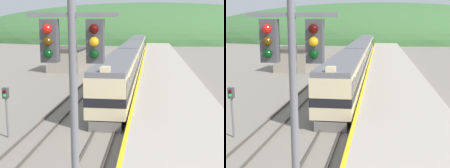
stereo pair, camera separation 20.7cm
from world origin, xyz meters
TOP-DOWN VIEW (x-y plane):
  - track_main at (0.00, 70.00)m, footprint 1.52×180.00m
  - track_siding at (-4.48, 70.00)m, footprint 1.52×180.00m
  - platform at (5.19, 50.00)m, footprint 7.17×140.00m
  - distant_hills at (0.00, 138.45)m, footprint 168.77×75.95m
  - station_shed at (-10.21, 47.10)m, footprint 5.52×6.48m
  - express_train_lead_car at (0.00, 29.07)m, footprint 3.02×19.94m
  - carriage_second at (0.00, 51.48)m, footprint 3.01×22.65m
  - carriage_third at (0.00, 75.02)m, footprint 3.01×22.65m
  - signal_mast_main at (1.23, 6.05)m, footprint 2.20×0.42m
  - signal_post_siding at (-6.28, 17.63)m, footprint 0.36×0.42m

SIDE VIEW (x-z plane):
  - distant_hills at x=0.00m, z-range -15.93..15.93m
  - track_main at x=0.00m, z-range 0.00..0.16m
  - track_siding at x=-4.48m, z-range 0.00..0.16m
  - platform at x=5.19m, z-range -0.01..1.06m
  - station_shed at x=-10.21m, z-range 0.02..3.70m
  - carriage_second at x=0.00m, z-range 0.19..4.44m
  - carriage_third at x=0.00m, z-range 0.19..4.44m
  - express_train_lead_car at x=0.00m, z-range 0.02..4.64m
  - signal_post_siding at x=-6.28m, z-range 0.77..4.23m
  - signal_mast_main at x=1.23m, z-range 1.36..10.03m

